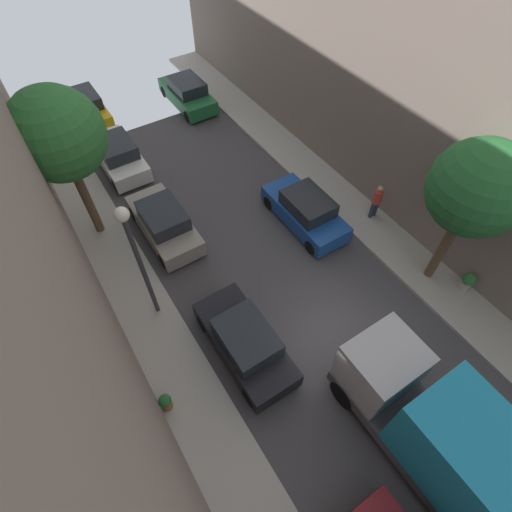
# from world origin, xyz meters

# --- Properties ---
(ground) EXTENTS (32.00, 32.00, 0.00)m
(ground) POSITION_xyz_m (0.00, 0.00, 0.00)
(ground) COLOR #423F42
(sidewalk_left) EXTENTS (2.00, 44.00, 0.15)m
(sidewalk_left) POSITION_xyz_m (-5.00, 0.00, 0.07)
(sidewalk_left) COLOR #A8A399
(sidewalk_left) RESTS_ON ground
(sidewalk_right) EXTENTS (2.00, 44.00, 0.15)m
(sidewalk_right) POSITION_xyz_m (5.00, 0.00, 0.07)
(sidewalk_right) COLOR #A8A399
(sidewalk_right) RESTS_ON ground
(parked_car_left_2) EXTENTS (1.78, 4.20, 1.57)m
(parked_car_left_2) POSITION_xyz_m (-2.70, 1.45, 0.72)
(parked_car_left_2) COLOR black
(parked_car_left_2) RESTS_ON ground
(parked_car_left_3) EXTENTS (1.78, 4.20, 1.57)m
(parked_car_left_3) POSITION_xyz_m (-2.70, 7.90, 0.72)
(parked_car_left_3) COLOR gray
(parked_car_left_3) RESTS_ON ground
(parked_car_left_4) EXTENTS (1.78, 4.20, 1.57)m
(parked_car_left_4) POSITION_xyz_m (-2.70, 13.25, 0.72)
(parked_car_left_4) COLOR white
(parked_car_left_4) RESTS_ON ground
(parked_car_left_5) EXTENTS (1.78, 4.20, 1.57)m
(parked_car_left_5) POSITION_xyz_m (-2.70, 18.27, 0.72)
(parked_car_left_5) COLOR gold
(parked_car_left_5) RESTS_ON ground
(parked_car_right_2) EXTENTS (1.78, 4.20, 1.57)m
(parked_car_right_2) POSITION_xyz_m (2.70, 5.26, 0.72)
(parked_car_right_2) COLOR #194799
(parked_car_right_2) RESTS_ON ground
(parked_car_right_3) EXTENTS (1.78, 4.20, 1.57)m
(parked_car_right_3) POSITION_xyz_m (2.70, 16.48, 0.72)
(parked_car_right_3) COLOR #1E6638
(parked_car_right_3) RESTS_ON ground
(delivery_truck) EXTENTS (2.26, 6.60, 3.38)m
(delivery_truck) POSITION_xyz_m (0.00, -4.40, 1.79)
(delivery_truck) COLOR #4C4C51
(delivery_truck) RESTS_ON ground
(pedestrian) EXTENTS (0.40, 0.36, 1.72)m
(pedestrian) POSITION_xyz_m (5.38, 3.83, 1.07)
(pedestrian) COLOR #2D334C
(pedestrian) RESTS_ON sidewalk_right
(street_tree_1) EXTENTS (3.11, 3.11, 6.07)m
(street_tree_1) POSITION_xyz_m (5.06, 0.27, 4.63)
(street_tree_1) COLOR brown
(street_tree_1) RESTS_ON sidewalk_right
(street_tree_2) EXTENTS (3.28, 3.28, 6.40)m
(street_tree_2) POSITION_xyz_m (-5.03, 9.61, 4.87)
(street_tree_2) COLOR brown
(street_tree_2) RESTS_ON sidewalk_left
(potted_plant_0) EXTENTS (0.40, 0.40, 0.72)m
(potted_plant_0) POSITION_xyz_m (-5.79, 1.15, 0.53)
(potted_plant_0) COLOR brown
(potted_plant_0) RESTS_ON sidewalk_left
(potted_plant_2) EXTENTS (0.48, 0.48, 0.84)m
(potted_plant_2) POSITION_xyz_m (5.66, -0.92, 0.62)
(potted_plant_2) COLOR #B2A899
(potted_plant_2) RESTS_ON sidewalk_right
(lamp_post) EXTENTS (0.44, 0.44, 5.26)m
(lamp_post) POSITION_xyz_m (-4.60, 4.56, 3.64)
(lamp_post) COLOR #333338
(lamp_post) RESTS_ON sidewalk_left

